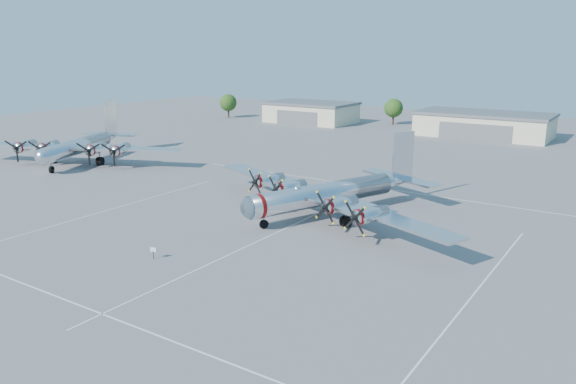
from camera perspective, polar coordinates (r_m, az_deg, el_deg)
The scene contains 9 objects.
ground at distance 59.48m, azimuth -1.58°, elevation -4.34°, with size 260.00×260.00×0.00m, color #5E5E61.
parking_lines at distance 58.14m, azimuth -2.57°, elevation -4.79°, with size 60.00×50.08×0.01m.
hangar_west at distance 150.52m, azimuth 2.34°, elevation 8.11°, with size 22.60×14.60×5.40m.
hangar_center at distance 133.08m, azimuth 19.26°, elevation 6.51°, with size 28.60×14.60×5.40m.
tree_far_west at distance 161.58m, azimuth -6.09°, elevation 9.01°, with size 4.80×4.80×6.64m.
tree_west at distance 148.44m, azimuth 10.68°, elevation 8.38°, with size 4.80×4.80×6.64m.
main_bomber_b29 at distance 66.71m, azimuth 4.38°, elevation -2.29°, with size 40.09×27.42×8.87m, color silver, non-canonical shape.
bomber_west at distance 103.35m, azimuth -20.20°, elevation 2.84°, with size 37.14×26.30×9.81m, color silver, non-canonical shape.
info_placard at distance 53.98m, azimuth -13.53°, elevation -5.83°, with size 0.58×0.21×1.14m.
Camera 1 is at (32.46, -46.06, 19.07)m, focal length 35.00 mm.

